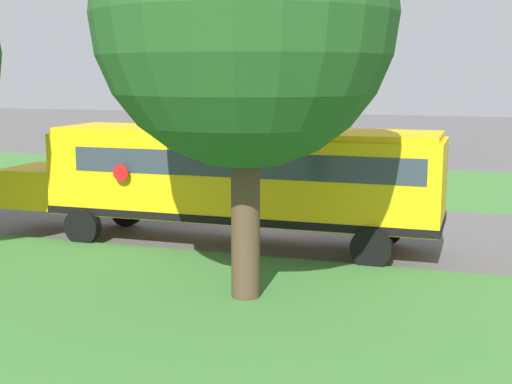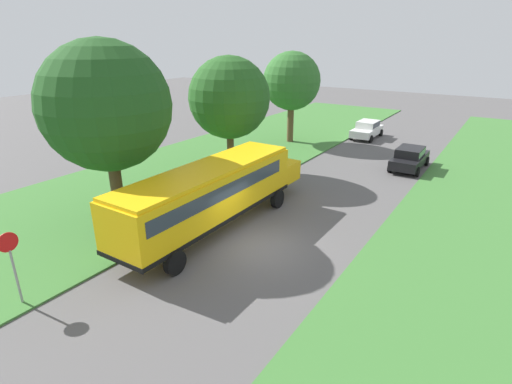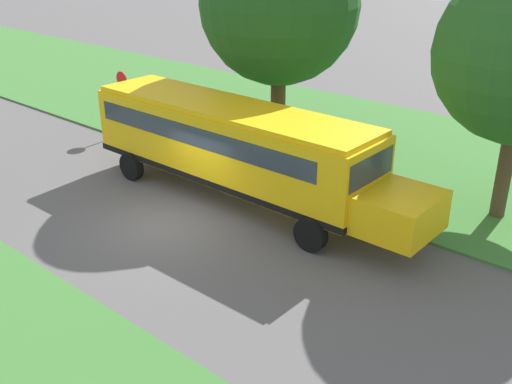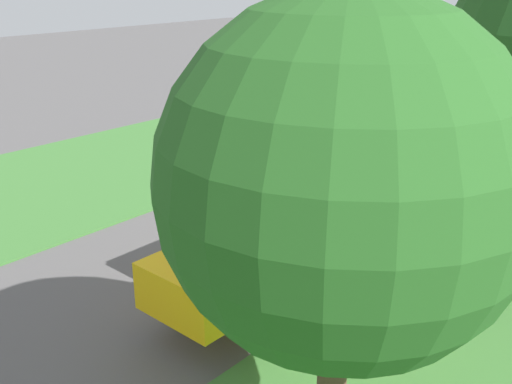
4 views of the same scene
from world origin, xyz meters
name	(u,v)px [view 1 (image 1 of 4)]	position (x,y,z in m)	size (l,w,h in m)	color
ground_plane	(274,225)	(0.00, 0.00, 0.00)	(120.00, 120.00, 0.00)	#565454
grass_verge	(114,336)	(-10.00, 0.00, 0.04)	(12.00, 80.00, 0.08)	#3D7533
grass_far_side	(333,182)	(9.00, 0.00, 0.04)	(10.00, 80.00, 0.07)	#3D7533
school_bus	(233,175)	(-2.74, 0.35, 1.92)	(2.84, 12.42, 3.16)	yellow
oak_tree_beside_bus	(248,9)	(-7.41, -1.66, 5.83)	(5.96, 5.96, 8.71)	#4C3826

